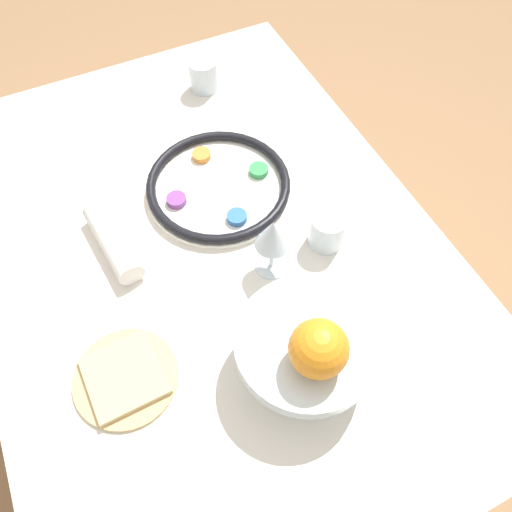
# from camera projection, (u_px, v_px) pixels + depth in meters

# --- Properties ---
(ground_plane) EXTENTS (8.00, 8.00, 0.00)m
(ground_plane) POSITION_uv_depth(u_px,v_px,m) (226.00, 374.00, 1.63)
(ground_plane) COLOR #99704C
(dining_table) EXTENTS (1.23, 0.88, 0.76)m
(dining_table) POSITION_uv_depth(u_px,v_px,m) (219.00, 325.00, 1.31)
(dining_table) COLOR silver
(dining_table) RESTS_ON ground_plane
(seder_plate) EXTENTS (0.30, 0.30, 0.03)m
(seder_plate) POSITION_uv_depth(u_px,v_px,m) (219.00, 185.00, 1.05)
(seder_plate) COLOR white
(seder_plate) RESTS_ON dining_table
(wine_glass) EXTENTS (0.06, 0.06, 0.14)m
(wine_glass) POSITION_uv_depth(u_px,v_px,m) (273.00, 236.00, 0.87)
(wine_glass) COLOR silver
(wine_glass) RESTS_ON dining_table
(fruit_stand) EXTENTS (0.23, 0.23, 0.10)m
(fruit_stand) POSITION_uv_depth(u_px,v_px,m) (306.00, 345.00, 0.79)
(fruit_stand) COLOR silver
(fruit_stand) RESTS_ON dining_table
(orange_fruit) EXTENTS (0.09, 0.09, 0.09)m
(orange_fruit) POSITION_uv_depth(u_px,v_px,m) (319.00, 349.00, 0.71)
(orange_fruit) COLOR orange
(orange_fruit) RESTS_ON fruit_stand
(bread_plate) EXTENTS (0.18, 0.18, 0.02)m
(bread_plate) POSITION_uv_depth(u_px,v_px,m) (125.00, 377.00, 0.83)
(bread_plate) COLOR tan
(bread_plate) RESTS_ON dining_table
(napkin_roll) EXTENTS (0.19, 0.07, 0.05)m
(napkin_roll) POSITION_uv_depth(u_px,v_px,m) (113.00, 241.00, 0.96)
(napkin_roll) COLOR white
(napkin_roll) RESTS_ON dining_table
(cup_near) EXTENTS (0.07, 0.07, 0.08)m
(cup_near) POSITION_uv_depth(u_px,v_px,m) (327.00, 230.00, 0.96)
(cup_near) COLOR silver
(cup_near) RESTS_ON dining_table
(cup_mid) EXTENTS (0.07, 0.07, 0.08)m
(cup_mid) POSITION_uv_depth(u_px,v_px,m) (203.00, 75.00, 1.21)
(cup_mid) COLOR silver
(cup_mid) RESTS_ON dining_table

